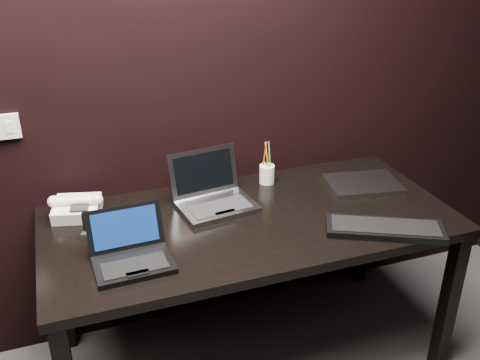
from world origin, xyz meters
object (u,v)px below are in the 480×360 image
object	(u,v)px
silver_laptop	(214,197)
desk_phone	(77,208)
ext_keyboard	(385,228)
pen_cup	(267,173)
desk	(251,234)
closed_laptop	(363,184)
netbook	(131,254)
mobile_phone	(90,227)

from	to	relation	value
silver_laptop	desk_phone	world-z (taller)	silver_laptop
silver_laptop	ext_keyboard	world-z (taller)	silver_laptop
ext_keyboard	pen_cup	size ratio (longest dim) A/B	2.33
desk	closed_laptop	xyz separation A→B (m)	(0.60, 0.10, 0.09)
desk	desk_phone	distance (m)	0.73
desk	ext_keyboard	xyz separation A→B (m)	(0.46, -0.28, 0.09)
ext_keyboard	desk_phone	bearing A→B (deg)	154.78
silver_laptop	closed_laptop	distance (m)	0.71
netbook	ext_keyboard	world-z (taller)	netbook
ext_keyboard	mobile_phone	xyz separation A→B (m)	(-1.11, 0.36, 0.02)
desk_phone	mobile_phone	bearing A→B (deg)	-78.71
ext_keyboard	desk	bearing A→B (deg)	148.75
netbook	silver_laptop	distance (m)	0.51
pen_cup	desk_phone	bearing A→B (deg)	-177.82
desk	netbook	xyz separation A→B (m)	(-0.52, -0.16, 0.11)
desk_phone	desk	bearing A→B (deg)	-20.70
silver_laptop	pen_cup	bearing A→B (deg)	23.27
netbook	desk_phone	size ratio (longest dim) A/B	1.24
desk	pen_cup	distance (m)	0.37
netbook	pen_cup	size ratio (longest dim) A/B	1.38
desk	ext_keyboard	size ratio (longest dim) A/B	3.52
desk	netbook	size ratio (longest dim) A/B	5.94
silver_laptop	closed_laptop	xyz separation A→B (m)	(0.71, -0.06, -0.03)
desk_phone	mobile_phone	xyz separation A→B (m)	(0.03, -0.17, -0.00)
desk_phone	pen_cup	size ratio (longest dim) A/B	1.12
silver_laptop	ext_keyboard	bearing A→B (deg)	-37.38
closed_laptop	mobile_phone	bearing A→B (deg)	-179.02
ext_keyboard	silver_laptop	bearing A→B (deg)	142.62
mobile_phone	pen_cup	size ratio (longest dim) A/B	0.49
desk	ext_keyboard	world-z (taller)	ext_keyboard
netbook	mobile_phone	distance (m)	0.27
pen_cup	desk	bearing A→B (deg)	-123.18
desk	mobile_phone	bearing A→B (deg)	172.67
ext_keyboard	mobile_phone	size ratio (longest dim) A/B	4.77
desk	ext_keyboard	bearing A→B (deg)	-31.25
netbook	desk_phone	xyz separation A→B (m)	(-0.16, 0.41, 0.00)
mobile_phone	pen_cup	distance (m)	0.86
silver_laptop	closed_laptop	size ratio (longest dim) A/B	0.96
netbook	silver_laptop	xyz separation A→B (m)	(0.41, 0.32, 0.01)
netbook	closed_laptop	size ratio (longest dim) A/B	0.79
netbook	closed_laptop	bearing A→B (deg)	13.09
netbook	desk_phone	world-z (taller)	netbook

